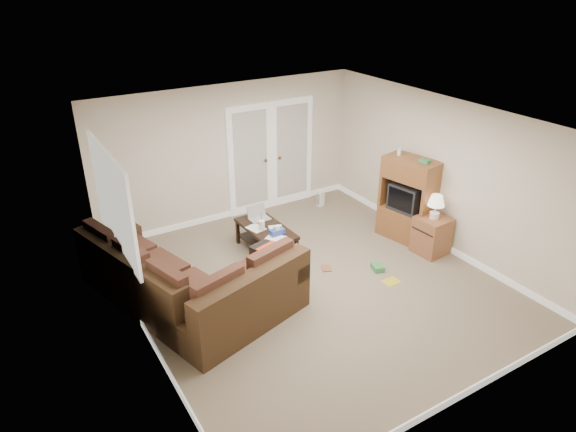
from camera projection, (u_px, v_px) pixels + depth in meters
floor at (312, 284)px, 7.70m from camera, size 5.50×5.50×0.00m
ceiling at (316, 121)px, 6.59m from camera, size 5.00×5.50×0.02m
wall_left at (136, 256)px, 5.98m from camera, size 0.02×5.50×2.50m
wall_right at (442, 175)px, 8.31m from camera, size 0.02×5.50×2.50m
wall_back at (229, 153)px, 9.26m from camera, size 5.00×0.02×2.50m
wall_front at (470, 311)px, 5.03m from camera, size 5.00×0.02×2.50m
baseboards at (312, 281)px, 7.67m from camera, size 5.00×5.50×0.10m
french_doors at (272, 157)px, 9.72m from camera, size 1.80×0.05×2.13m
window_left at (114, 202)px, 6.64m from camera, size 0.05×1.92×1.42m
sectional_sofa at (188, 288)px, 6.98m from camera, size 2.64×3.04×0.89m
coffee_table at (266, 238)px, 8.44m from camera, size 0.60×1.17×0.79m
tv_armoire at (408, 199)px, 8.70m from camera, size 0.67×0.99×1.56m
side_cabinet at (432, 232)px, 8.39m from camera, size 0.52×0.52×1.03m
space_heater at (321, 199)px, 10.13m from camera, size 0.15×0.13×0.30m
floor_magazine at (391, 282)px, 7.74m from camera, size 0.26×0.20×0.01m
floor_greenbox at (378, 267)px, 8.03m from camera, size 0.21×0.25×0.08m
floor_book at (322, 268)px, 8.07m from camera, size 0.22×0.25×0.02m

